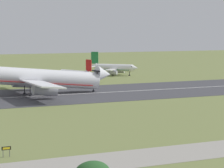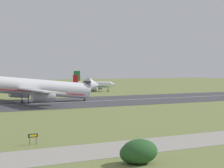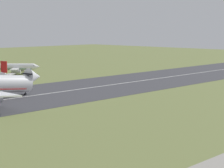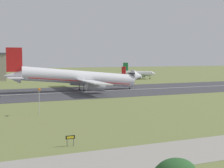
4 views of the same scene
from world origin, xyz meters
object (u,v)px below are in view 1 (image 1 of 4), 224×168
at_px(airplane_parked_west, 75,74).
at_px(runway_sign, 6,149).
at_px(airplane_landing, 24,78).
at_px(airplane_parked_east, 114,68).

bearing_deg(airplane_parked_west, runway_sign, -115.64).
height_order(airplane_landing, runway_sign, airplane_landing).
bearing_deg(airplane_parked_east, runway_sign, -121.22).
xyz_separation_m(airplane_landing, airplane_parked_east, (54.52, 53.64, -2.12)).
xyz_separation_m(airplane_parked_east, runway_sign, (-78.10, -128.83, -2.02)).
xyz_separation_m(airplane_parked_west, airplane_parked_east, (25.48, 19.22, 0.29)).
distance_m(airplane_parked_west, airplane_parked_east, 31.91).
relative_size(airplane_landing, airplane_parked_east, 2.76).
relative_size(airplane_parked_east, runway_sign, 12.57).
bearing_deg(runway_sign, airplane_landing, 72.60).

